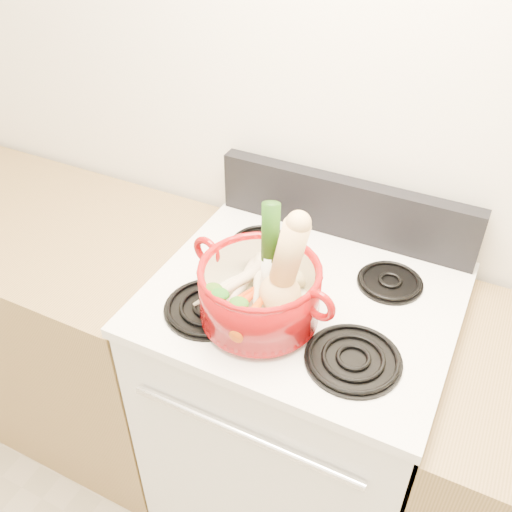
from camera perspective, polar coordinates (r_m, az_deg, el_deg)
The scene contains 23 objects.
wall_back at distance 1.58m, azimuth 10.44°, elevation 13.60°, with size 3.50×0.02×2.60m, color white.
stove_body at distance 1.85m, azimuth 3.91°, elevation -15.17°, with size 0.76×0.65×0.92m, color silver.
cooktop at distance 1.49m, azimuth 4.69°, elevation -4.23°, with size 0.78×0.67×0.03m, color white.
control_backsplash at distance 1.66m, azimuth 8.89°, elevation 4.79°, with size 0.76×0.05×0.18m, color black.
oven_handle at distance 1.41m, azimuth -1.26°, elevation -17.39°, with size 0.02×0.02×0.60m, color silver.
counter_left at distance 2.32m, azimuth -21.17°, elevation -4.86°, with size 1.36×0.65×0.90m, color olive.
burner_front_left at distance 1.44m, azimuth -4.80°, elevation -5.11°, with size 0.22×0.22×0.02m, color black.
burner_front_right at distance 1.33m, azimuth 9.70°, elevation -10.05°, with size 0.22×0.22×0.02m, color black.
burner_back_left at distance 1.64m, azimuth 0.49°, elevation 1.34°, with size 0.17×0.17×0.02m, color black.
burner_back_right at distance 1.55m, azimuth 13.26°, elevation -2.45°, with size 0.17×0.17×0.02m, color black.
dutch_oven at distance 1.35m, azimuth 0.38°, elevation -3.64°, with size 0.29×0.29×0.14m, color maroon.
pot_handle_left at distance 1.40m, azimuth -4.95°, elevation 0.52°, with size 0.08×0.08×0.02m, color maroon.
pot_handle_right at distance 1.25m, azimuth 6.37°, elevation -4.95°, with size 0.08×0.08×0.02m, color maroon.
squash at distance 1.29m, azimuth 2.54°, elevation -0.96°, with size 0.11×0.11×0.26m, color tan, non-canonical shape.
leek at distance 1.32m, azimuth 1.34°, elevation 0.41°, with size 0.04×0.04×0.28m, color white.
ginger at distance 1.43m, azimuth 3.05°, elevation -2.04°, with size 0.09×0.06×0.05m, color tan.
parsnip_0 at distance 1.39m, azimuth -1.71°, elevation -3.30°, with size 0.04×0.04×0.20m, color beige.
parsnip_1 at distance 1.39m, azimuth -2.83°, elevation -2.98°, with size 0.04×0.04×0.19m, color beige.
parsnip_2 at distance 1.40m, azimuth 0.32°, elevation -2.04°, with size 0.05×0.05×0.21m, color beige.
parsnip_3 at distance 1.38m, azimuth -1.95°, elevation -2.64°, with size 0.04×0.04×0.17m, color beige.
carrot_0 at distance 1.35m, azimuth -1.21°, elevation -4.74°, with size 0.03×0.03×0.17m, color #D73F0A.
carrot_1 at distance 1.35m, azimuth -2.25°, elevation -4.81°, with size 0.03×0.03×0.15m, color #BA3309.
carrot_2 at distance 1.32m, azimuth -0.17°, elevation -5.55°, with size 0.03×0.03×0.18m, color #D84D0A.
Camera 1 is at (0.38, 0.36, 1.94)m, focal length 40.00 mm.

